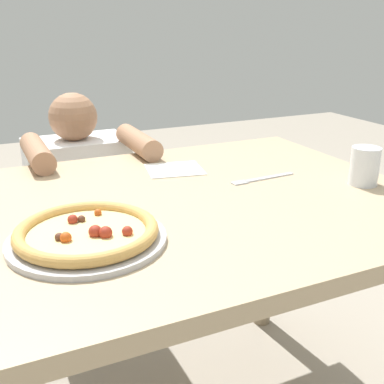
% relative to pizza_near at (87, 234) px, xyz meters
% --- Properties ---
extents(dining_table, '(1.30, 0.93, 0.75)m').
position_rel_pizza_near_xyz_m(dining_table, '(0.22, 0.14, -0.12)').
color(dining_table, tan).
rests_on(dining_table, ground).
extents(pizza_near, '(0.32, 0.32, 0.04)m').
position_rel_pizza_near_xyz_m(pizza_near, '(0.00, 0.00, 0.00)').
color(pizza_near, '#B7B7BC').
rests_on(pizza_near, dining_table).
extents(water_cup_clear, '(0.08, 0.08, 0.10)m').
position_rel_pizza_near_xyz_m(water_cup_clear, '(0.76, 0.04, 0.03)').
color(water_cup_clear, silver).
rests_on(water_cup_clear, dining_table).
extents(paper_napkin, '(0.18, 0.17, 0.00)m').
position_rel_pizza_near_xyz_m(paper_napkin, '(0.35, 0.38, -0.02)').
color(paper_napkin, white).
rests_on(paper_napkin, dining_table).
extents(fork, '(0.20, 0.03, 0.00)m').
position_rel_pizza_near_xyz_m(fork, '(0.53, 0.19, -0.02)').
color(fork, silver).
rests_on(fork, dining_table).
extents(diner_seated, '(0.40, 0.51, 0.93)m').
position_rel_pizza_near_xyz_m(diner_seated, '(0.16, 0.84, -0.34)').
color(diner_seated, '#333847').
rests_on(diner_seated, ground).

